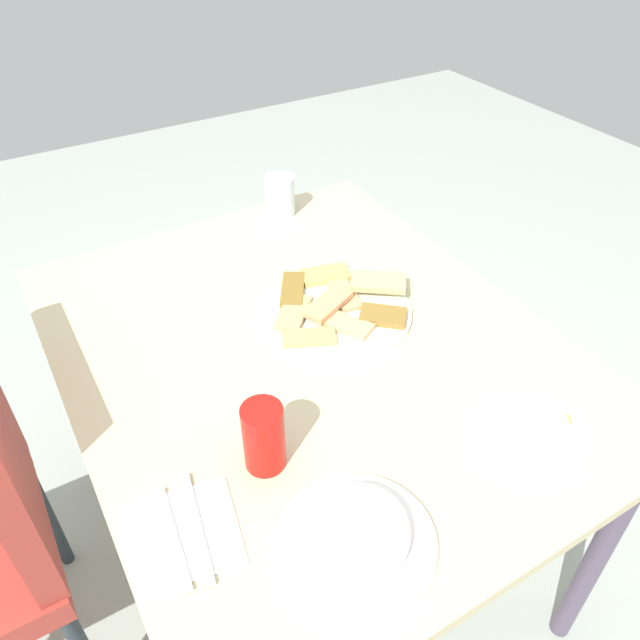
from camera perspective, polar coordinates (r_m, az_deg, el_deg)
ground_plane at (r=1.75m, az=-0.74°, el=-19.88°), size 6.00×6.00×0.00m
dining_table at (r=1.25m, az=-0.98°, el=-4.77°), size 1.13×0.91×0.70m
pide_platter at (r=1.28m, az=1.45°, el=1.17°), size 0.32×0.34×0.04m
salad_plate_greens at (r=1.09m, az=19.12°, el=-9.38°), size 0.20×0.20×0.06m
salad_plate_rice at (r=0.91m, az=3.53°, el=-19.35°), size 0.23×0.23×0.06m
soda_can at (r=0.96m, az=-5.27°, el=-10.81°), size 0.07×0.07×0.12m
drinking_glass at (r=1.62m, az=-3.76°, el=11.49°), size 0.08×0.08×0.10m
paper_napkin at (r=0.95m, az=-12.51°, el=-18.85°), size 0.18×0.18×0.00m
fork at (r=0.95m, az=-11.49°, el=-18.32°), size 0.19×0.05×0.00m
spoon at (r=0.95m, az=-13.61°, el=-19.12°), size 0.18×0.04×0.00m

